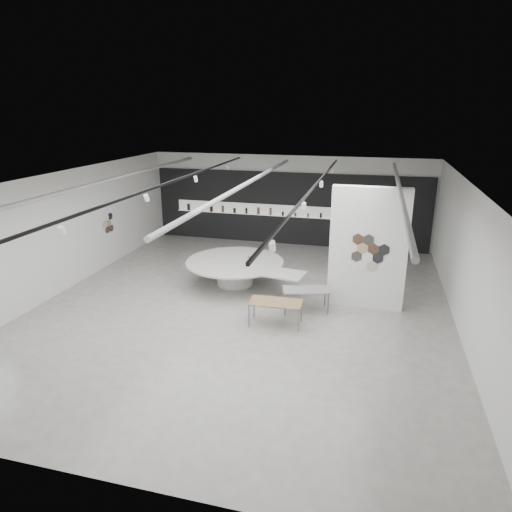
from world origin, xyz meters
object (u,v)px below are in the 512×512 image
(partition_column, at_px, (368,249))
(kitchen_counter, at_px, (371,240))
(sample_table_wood, at_px, (276,303))
(sample_table_stone, at_px, (306,291))
(display_island, at_px, (237,269))

(partition_column, bearing_deg, kitchen_counter, 89.23)
(sample_table_wood, height_order, kitchen_counter, kitchen_counter)
(sample_table_wood, distance_m, sample_table_stone, 1.26)
(display_island, relative_size, kitchen_counter, 2.30)
(partition_column, bearing_deg, display_island, 170.59)
(sample_table_wood, relative_size, kitchen_counter, 0.76)
(kitchen_counter, bearing_deg, display_island, -126.48)
(sample_table_stone, bearing_deg, kitchen_counter, 74.61)
(sample_table_wood, bearing_deg, kitchen_counter, 72.07)
(partition_column, height_order, sample_table_wood, partition_column)
(partition_column, bearing_deg, sample_table_stone, -154.86)
(sample_table_wood, xyz_separation_m, sample_table_stone, (0.65, 1.08, 0.00))
(sample_table_stone, bearing_deg, display_island, 149.99)
(display_island, distance_m, sample_table_wood, 3.18)
(sample_table_wood, height_order, sample_table_stone, sample_table_stone)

